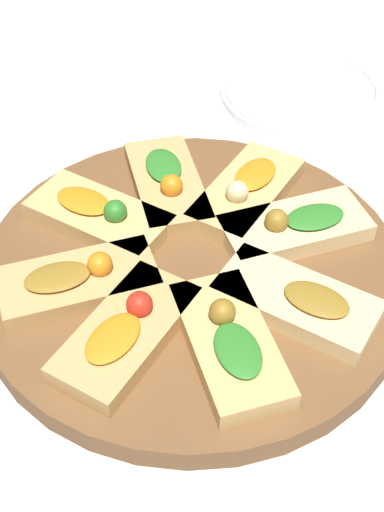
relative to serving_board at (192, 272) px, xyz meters
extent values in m
plane|color=silver|center=(0.00, 0.00, -0.01)|extent=(3.00, 3.00, 0.00)
cylinder|color=brown|center=(0.00, 0.00, 0.00)|extent=(0.42, 0.42, 0.03)
cube|color=tan|center=(-0.11, 0.01, 0.02)|extent=(0.15, 0.08, 0.02)
ellipsoid|color=olive|center=(-0.13, 0.01, 0.04)|extent=(0.06, 0.04, 0.01)
sphere|color=orange|center=(-0.09, 0.01, 0.04)|extent=(0.02, 0.02, 0.02)
cube|color=tan|center=(-0.09, -0.07, 0.02)|extent=(0.16, 0.15, 0.02)
ellipsoid|color=orange|center=(-0.10, -0.08, 0.04)|extent=(0.07, 0.07, 0.01)
sphere|color=red|center=(-0.07, -0.06, 0.04)|extent=(0.02, 0.02, 0.02)
cube|color=tan|center=(-0.01, -0.11, 0.02)|extent=(0.08, 0.15, 0.02)
ellipsoid|color=#2D7A28|center=(-0.01, -0.13, 0.04)|extent=(0.04, 0.07, 0.01)
sphere|color=olive|center=(-0.01, -0.09, 0.04)|extent=(0.02, 0.02, 0.02)
cube|color=#E5C689|center=(0.07, -0.09, 0.02)|extent=(0.15, 0.16, 0.02)
ellipsoid|color=olive|center=(0.08, -0.11, 0.04)|extent=(0.07, 0.07, 0.01)
cube|color=#E5C689|center=(0.11, 0.00, 0.02)|extent=(0.15, 0.08, 0.02)
ellipsoid|color=#2D7A28|center=(0.13, -0.01, 0.04)|extent=(0.06, 0.04, 0.01)
sphere|color=olive|center=(0.09, 0.00, 0.04)|extent=(0.02, 0.02, 0.02)
cube|color=tan|center=(0.09, 0.07, 0.02)|extent=(0.16, 0.15, 0.02)
ellipsoid|color=orange|center=(0.11, 0.08, 0.04)|extent=(0.07, 0.07, 0.01)
sphere|color=beige|center=(0.07, 0.06, 0.04)|extent=(0.02, 0.02, 0.02)
cube|color=tan|center=(0.01, 0.11, 0.02)|extent=(0.09, 0.16, 0.02)
ellipsoid|color=#2D7A28|center=(0.02, 0.13, 0.04)|extent=(0.05, 0.07, 0.01)
sphere|color=orange|center=(0.01, 0.09, 0.04)|extent=(0.02, 0.02, 0.02)
cube|color=tan|center=(-0.07, 0.09, 0.02)|extent=(0.15, 0.16, 0.02)
ellipsoid|color=orange|center=(-0.08, 0.10, 0.04)|extent=(0.07, 0.07, 0.01)
sphere|color=#2D7A28|center=(-0.06, 0.07, 0.04)|extent=(0.02, 0.02, 0.02)
cylinder|color=white|center=(0.27, 0.27, -0.01)|extent=(0.22, 0.22, 0.01)
torus|color=white|center=(0.27, 0.27, 0.00)|extent=(0.21, 0.21, 0.01)
camera|label=1|loc=(-0.18, -0.46, 0.52)|focal=50.00mm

